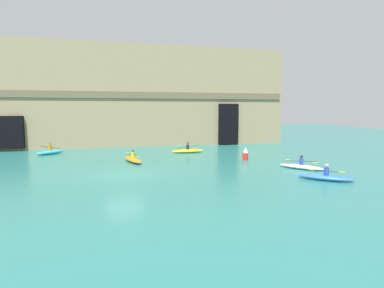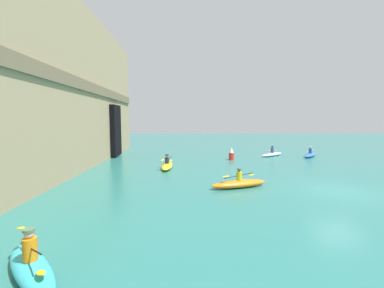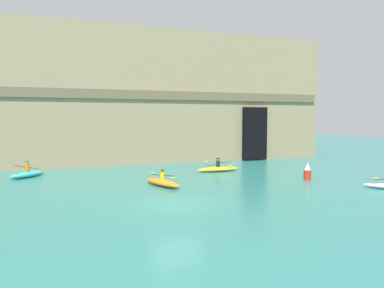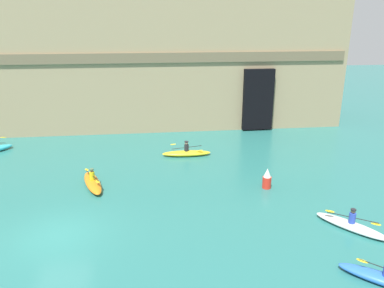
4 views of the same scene
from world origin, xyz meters
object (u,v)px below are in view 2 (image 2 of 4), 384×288
at_px(kayak_yellow, 167,165).
at_px(kayak_orange, 239,183).
at_px(kayak_blue, 310,155).
at_px(marker_buoy, 231,154).
at_px(kayak_cyan, 31,267).
at_px(kayak_white, 272,154).

bearing_deg(kayak_yellow, kayak_orange, 38.08).
height_order(kayak_blue, marker_buoy, marker_buoy).
bearing_deg(kayak_cyan, kayak_blue, 97.94).
relative_size(kayak_orange, kayak_yellow, 1.00).
bearing_deg(kayak_cyan, kayak_orange, 97.92).
height_order(kayak_orange, kayak_cyan, kayak_cyan).
relative_size(kayak_white, marker_buoy, 2.59).
height_order(kayak_cyan, marker_buoy, marker_buoy).
relative_size(kayak_blue, kayak_white, 0.98).
relative_size(kayak_yellow, kayak_blue, 1.13).
xyz_separation_m(kayak_yellow, kayak_white, (6.59, -10.71, -0.02)).
relative_size(kayak_yellow, kayak_white, 1.10).
bearing_deg(kayak_blue, kayak_cyan, -0.37).
xyz_separation_m(kayak_orange, marker_buoy, (10.05, -1.43, 0.32)).
height_order(kayak_orange, kayak_yellow, kayak_orange).
distance_m(kayak_cyan, kayak_blue, 26.12).
relative_size(kayak_blue, marker_buoy, 2.53).
distance_m(kayak_yellow, kayak_blue, 15.62).
bearing_deg(kayak_white, kayak_orange, 25.37).
bearing_deg(kayak_cyan, kayak_white, 105.73).
distance_m(kayak_cyan, marker_buoy, 19.92).
relative_size(kayak_orange, kayak_cyan, 1.29).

